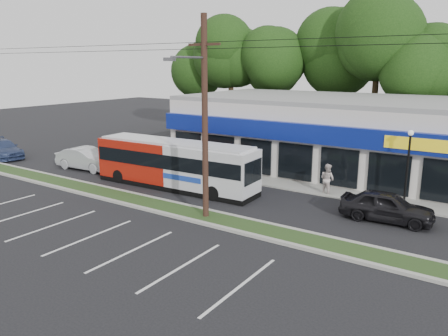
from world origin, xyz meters
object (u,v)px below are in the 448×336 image
at_px(utility_pole, 201,112).
at_px(car_dark, 387,206).
at_px(lamp_post, 408,159).
at_px(metrobus, 175,163).
at_px(car_silver, 87,159).
at_px(car_blue, 3,149).
at_px(pedestrian_b, 327,179).
at_px(pedestrian_a, 241,177).

distance_m(utility_pole, car_dark, 10.38).
xyz_separation_m(lamp_post, metrobus, (-12.97, -4.30, -1.08)).
distance_m(car_dark, car_silver, 21.44).
bearing_deg(car_blue, metrobus, -74.64).
bearing_deg(pedestrian_b, lamp_post, -156.00).
distance_m(utility_pole, metrobus, 7.10).
height_order(car_blue, pedestrian_b, pedestrian_b).
relative_size(lamp_post, car_dark, 0.94).
xyz_separation_m(utility_pole, car_silver, (-13.45, 3.68, -4.59)).
bearing_deg(lamp_post, car_dark, -93.94).
xyz_separation_m(metrobus, pedestrian_b, (8.57, 4.00, -0.65)).
distance_m(lamp_post, pedestrian_a, 9.59).
bearing_deg(utility_pole, car_silver, 164.72).
distance_m(car_dark, pedestrian_b, 5.04).
relative_size(lamp_post, pedestrian_b, 2.25).
distance_m(utility_pole, pedestrian_a, 6.83).
bearing_deg(utility_pole, pedestrian_a, 99.31).
bearing_deg(metrobus, car_silver, 177.02).
height_order(metrobus, pedestrian_b, metrobus).
height_order(car_dark, car_silver, car_silver).
relative_size(metrobus, pedestrian_a, 6.10).
relative_size(metrobus, car_blue, 2.18).
relative_size(utility_pole, pedestrian_a, 27.05).
bearing_deg(metrobus, utility_pole, -38.98).
bearing_deg(car_dark, car_silver, 89.45).
height_order(utility_pole, car_blue, utility_pole).
distance_m(metrobus, pedestrian_b, 9.48).
distance_m(utility_pole, car_blue, 23.45).
relative_size(lamp_post, car_silver, 0.85).
height_order(car_dark, pedestrian_b, pedestrian_b).
bearing_deg(car_silver, lamp_post, -83.76).
xyz_separation_m(car_dark, car_silver, (-21.41, -1.10, 0.05)).
relative_size(car_dark, pedestrian_a, 2.44).
xyz_separation_m(utility_pole, pedestrian_b, (3.77, 7.57, -4.47)).
bearing_deg(utility_pole, metrobus, 143.32).
xyz_separation_m(lamp_post, car_silver, (-21.62, -4.20, -1.85)).
relative_size(metrobus, car_silver, 2.26).
xyz_separation_m(car_dark, pedestrian_b, (-4.18, 2.80, 0.18)).
bearing_deg(car_blue, lamp_post, -68.11).
height_order(car_dark, car_blue, car_dark).
xyz_separation_m(lamp_post, car_blue, (-31.00, -5.30, -1.92)).
distance_m(car_dark, pedestrian_a, 8.79).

